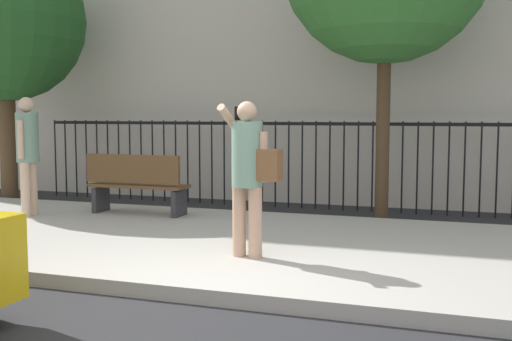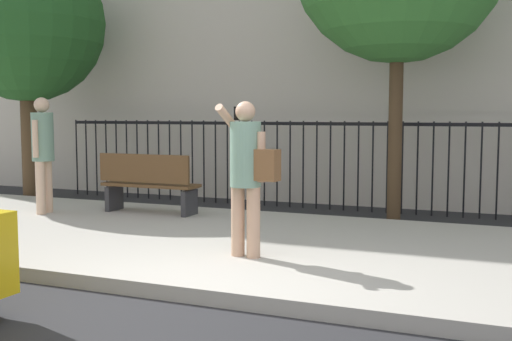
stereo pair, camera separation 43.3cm
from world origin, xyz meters
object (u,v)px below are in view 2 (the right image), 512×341
pedestrian_on_phone (248,167)px  street_bench (148,182)px  street_tree_mid (26,24)px  pedestrian_walking (43,147)px

pedestrian_on_phone → street_bench: size_ratio=1.07×
street_bench → street_tree_mid: 4.58m
pedestrian_on_phone → pedestrian_walking: size_ratio=0.93×
pedestrian_on_phone → street_tree_mid: (-6.08, 3.30, 2.30)m
street_bench → street_tree_mid: (-3.44, 1.16, 2.80)m
pedestrian_on_phone → street_bench: 3.43m
street_bench → pedestrian_walking: bearing=-158.5°
pedestrian_walking → street_bench: 1.75m
pedestrian_walking → street_tree_mid: 3.43m
street_tree_mid → street_bench: bearing=-18.7°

